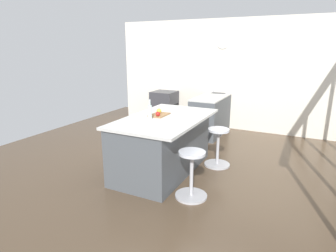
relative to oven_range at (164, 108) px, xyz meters
name	(u,v)px	position (x,y,z in m)	size (l,w,h in m)	color
ground_plane	(178,163)	(2.35, 1.48, -0.43)	(7.42, 7.42, 0.00)	brown
interior_partition_left	(224,75)	(-0.35, 1.48, 0.90)	(0.15, 5.71, 2.66)	silver
sink_cabinet	(215,112)	(0.00, 1.41, 0.02)	(2.13, 0.60, 1.18)	#4C5156
oven_range	(164,108)	(0.00, 0.00, 0.00)	(0.60, 0.61, 0.87)	#38383D
kitchen_island	(163,144)	(2.74, 1.37, 0.03)	(1.92, 1.15, 0.92)	#4C5156
stool_by_window	(218,148)	(2.13, 2.12, -0.12)	(0.44, 0.44, 0.66)	#B7B7BC
stool_middle	(191,176)	(3.34, 2.12, -0.12)	(0.44, 0.44, 0.66)	#B7B7BC
cutting_board	(159,115)	(2.66, 1.27, 0.49)	(0.36, 0.24, 0.02)	olive
apple_red	(158,114)	(2.80, 1.32, 0.54)	(0.07, 0.07, 0.07)	red
apple_yellow	(159,111)	(2.61, 1.24, 0.54)	(0.08, 0.08, 0.08)	gold
water_bottle	(150,112)	(2.98, 1.28, 0.61)	(0.06, 0.06, 0.31)	silver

